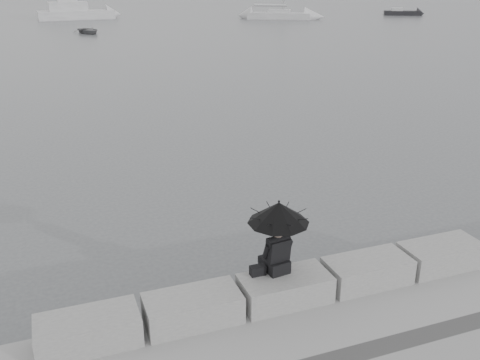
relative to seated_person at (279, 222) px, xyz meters
name	(u,v)px	position (x,y,z in m)	size (l,w,h in m)	color
ground	(274,310)	(0.07, 0.25, -1.98)	(360.00, 360.00, 0.00)	#4E5154
stone_block_far_left	(88,331)	(-3.33, -0.20, -1.23)	(1.60, 0.80, 0.50)	slate
stone_block_left	(193,309)	(-1.63, -0.20, -1.23)	(1.60, 0.80, 0.50)	slate
stone_block_centre	(285,289)	(0.07, -0.20, -1.23)	(1.60, 0.80, 0.50)	slate
stone_block_right	(367,271)	(1.77, -0.20, -1.23)	(1.60, 0.80, 0.50)	slate
stone_block_far_right	(441,255)	(3.47, -0.20, -1.23)	(1.60, 0.80, 0.50)	slate
seated_person	(279,222)	(0.00, 0.00, 0.00)	(1.08, 1.08, 1.39)	black
bag	(258,270)	(-0.37, 0.03, -0.90)	(0.27, 0.16, 0.17)	black
sailboat_right	(279,15)	(26.85, 58.95, -1.47)	(8.23, 6.21, 12.90)	silver
motor_cruiser	(76,12)	(1.95, 67.71, -1.09)	(9.61, 3.09, 4.50)	silver
small_motorboat	(402,13)	(45.81, 58.51, -1.67)	(5.16, 3.85, 1.10)	black
dinghy	(88,31)	(1.67, 50.10, -1.70)	(3.36, 1.42, 0.57)	slate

